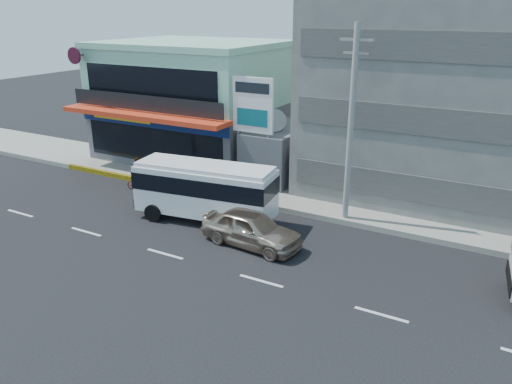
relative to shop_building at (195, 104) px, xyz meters
The scene contains 11 objects.
ground 16.57m from the shop_building, 60.16° to the right, with size 120.00×120.00×0.00m, color black.
sidewalk 14.27m from the shop_building, 18.88° to the right, with size 70.00×5.00×0.30m, color gray.
shop_building is the anchor object (origin of this frame).
concrete_building 18.28m from the shop_building, ahead, with size 16.00×12.00×14.00m, color gray.
gap_structure 8.53m from the shop_building, 13.67° to the right, with size 3.00×6.00×3.50m, color #4F4F55.
satellite_dish 8.54m from the shop_building, 20.21° to the right, with size 1.50×1.50×0.15m, color slate.
billboard 8.92m from the shop_building, 32.32° to the right, with size 2.60×0.18×6.90m.
utility_pole_near 15.50m from the shop_building, 25.06° to the right, with size 1.60×0.30×10.00m.
minibus 12.50m from the shop_building, 52.68° to the right, with size 7.61×3.35×3.08m.
sedan 16.02m from the shop_building, 45.54° to the right, with size 2.00×4.97×1.69m, color #B8A38D.
motorcycle_rider 8.65m from the shop_building, 81.08° to the right, with size 1.71×1.00×2.07m.
Camera 1 is at (13.47, -15.89, 10.58)m, focal length 35.00 mm.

